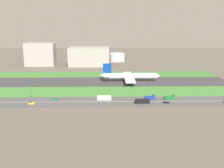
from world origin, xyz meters
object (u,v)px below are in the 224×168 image
object	(u,v)px
airliner	(129,76)
bus_1	(104,98)
car_0	(55,99)
car_2	(166,102)
terminal_building	(41,54)
car_1	(31,103)
truck_0	(150,98)
bus_0	(142,101)
traffic_light	(31,93)
hangar_building	(89,56)
fuel_tank_west	(99,56)
truck_1	(170,98)
fuel_tank_centre	(117,57)

from	to	relation	value
airliner	bus_1	distance (m)	72.92
airliner	car_0	world-z (taller)	airliner
car_2	terminal_building	distance (m)	241.32
terminal_building	bus_1	bearing A→B (deg)	-62.02
car_1	truck_0	bearing A→B (deg)	-173.93
bus_0	airliner	bearing A→B (deg)	-87.11
airliner	car_0	size ratio (longest dim) A/B	14.77
airliner	car_1	xyz separation A→B (m)	(-82.45, -78.00, -5.31)
car_2	car_0	size ratio (longest dim) A/B	1.00
bus_1	traffic_light	world-z (taller)	traffic_light
bus_1	traffic_light	distance (m)	62.16
airliner	truck_0	xyz separation A→B (m)	(11.63, -68.00, -4.56)
bus_1	terminal_building	bearing A→B (deg)	117.98
hangar_building	airliner	bearing A→B (deg)	-66.29
car_1	fuel_tank_west	world-z (taller)	fuel_tank_west
truck_1	truck_0	distance (m)	16.61
fuel_tank_centre	terminal_building	bearing A→B (deg)	-158.82
fuel_tank_centre	car_1	bearing A→B (deg)	-107.76
car_1	truck_0	world-z (taller)	truck_0
truck_0	car_0	distance (m)	77.67
car_2	car_0	xyz separation A→B (m)	(-88.71, 10.00, 0.00)
car_2	terminal_building	world-z (taller)	terminal_building
truck_0	car_0	size ratio (longest dim) A/B	1.91
car_0	traffic_light	bearing A→B (deg)	159.63
car_2	fuel_tank_centre	size ratio (longest dim) A/B	0.18
truck_1	car_1	size ratio (longest dim) A/B	1.91
bus_1	hangar_building	bearing A→B (deg)	97.55
terminal_building	hangar_building	world-z (taller)	terminal_building
airliner	terminal_building	bearing A→B (deg)	137.09
bus_0	traffic_light	world-z (taller)	traffic_light
car_0	terminal_building	world-z (taller)	terminal_building
bus_1	hangar_building	xyz separation A→B (m)	(-24.11, 182.00, 11.64)
car_0	traffic_light	distance (m)	23.21
truck_1	fuel_tank_centre	bearing A→B (deg)	98.71
car_1	bus_1	bearing A→B (deg)	-169.96
car_0	fuel_tank_west	size ratio (longest dim) A/B	0.22
bus_1	truck_1	size ratio (longest dim) A/B	1.38
car_0	fuel_tank_centre	world-z (taller)	fuel_tank_centre
hangar_building	car_1	bearing A→B (deg)	-99.57
car_2	hangar_building	xyz separation A→B (m)	(-72.75, 192.00, 12.54)
car_2	fuel_tank_centre	bearing A→B (deg)	-82.98
truck_1	hangar_building	size ratio (longest dim) A/B	0.14
bus_0	hangar_building	bearing A→B (deg)	-74.29
truck_1	hangar_building	bearing A→B (deg)	113.28
airliner	bus_0	bearing A→B (deg)	-87.11
truck_1	truck_0	world-z (taller)	same
car_1	fuel_tank_west	xyz separation A→B (m)	(45.49, 237.00, 7.81)
terminal_building	fuel_tank_west	size ratio (longest dim) A/B	2.19
airliner	hangar_building	world-z (taller)	hangar_building
car_2	fuel_tank_centre	distance (m)	238.86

